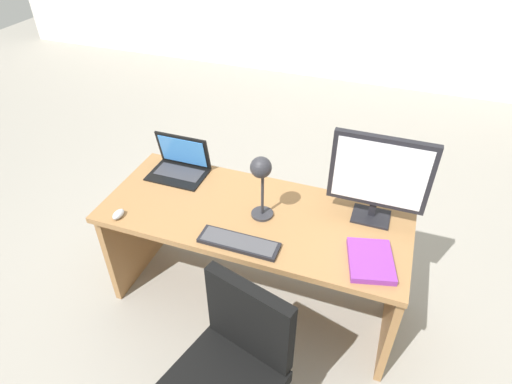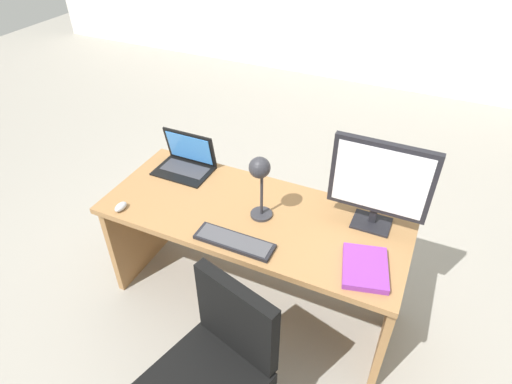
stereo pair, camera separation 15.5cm
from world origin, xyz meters
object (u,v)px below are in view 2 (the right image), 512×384
Objects in this scene: keyboard at (234,241)px; office_chair at (215,380)px; laptop at (187,158)px; mouse at (121,207)px; desk at (257,235)px; desk_lamp at (260,175)px; book at (365,268)px; monitor at (380,181)px.

keyboard is 0.48× the size of office_chair.
laptop is 0.53m from mouse.
office_chair is at bearing -74.11° from keyboard.
laptop is at bearing 161.76° from desk.
desk_lamp is at bearing 19.41° from mouse.
book is at bearing 5.15° from mouse.
office_chair is (0.16, -0.81, -0.16)m from desk.
desk_lamp is (0.61, -0.26, 0.21)m from laptop.
mouse reaches higher than desk.
office_chair is at bearing -54.15° from laptop.
laptop reaches higher than keyboard.
mouse is 0.22× the size of desk_lamp.
office_chair is at bearing -115.66° from monitor.
desk is at bearing -18.24° from laptop.
office_chair is (-0.45, -0.94, -0.66)m from monitor.
book is at bearing -17.60° from desk.
keyboard is at bearing 2.07° from mouse.
monitor is 1.22× the size of keyboard.
desk_lamp is at bearing -55.63° from desk.
office_chair is at bearing -79.05° from desk.
keyboard is 1.07× the size of desk_lamp.
laptop is 1.31m from office_chair.
desk is 0.50m from desk_lamp.
laptop is 0.70m from desk_lamp.
office_chair reaches higher than book.
monitor is (0.61, 0.13, 0.49)m from desk.
book is at bearing -12.70° from desk_lamp.
laptop reaches higher than book.
monitor is 1.23m from office_chair.
desk_lamp reaches higher than mouse.
desk is 0.72m from book.
desk_lamp is (0.04, 0.23, 0.27)m from keyboard.
desk_lamp is 0.99m from office_chair.
desk is 3.36× the size of monitor.
monitor is 0.60m from desk_lamp.
laptop is at bearing 77.24° from mouse.
laptop is 0.76m from keyboard.
book reaches higher than keyboard.
laptop reaches higher than office_chair.
book is 0.37× the size of office_chair.
desk_lamp reaches higher than book.
monitor is at bearing -2.70° from laptop.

